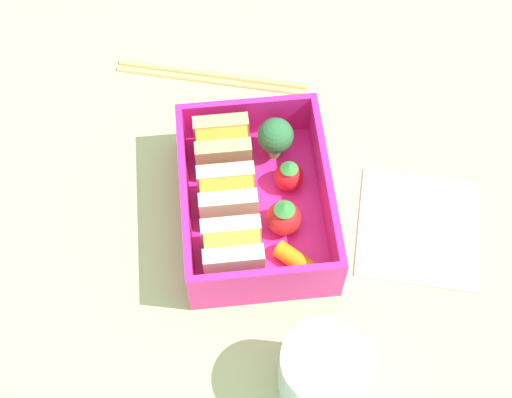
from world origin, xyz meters
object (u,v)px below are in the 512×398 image
carrot_stick_far_left (297,261)px  drinking_glass (322,373)px  chopstick_pair (212,76)px  folded_napkin (418,227)px  sandwich_center_left (227,197)px  strawberry_far_left (289,176)px  broccoli_floret (276,137)px  sandwich_left (233,251)px  sandwich_center (223,147)px  strawberry_left (284,217)px

carrot_stick_far_left → drinking_glass: (-10.06, -0.45, 1.55)cm
chopstick_pair → folded_napkin: 25.47cm
sandwich_center_left → strawberry_far_left: sandwich_center_left is taller
sandwich_center_left → folded_napkin: (-2.95, -16.65, -3.29)cm
strawberry_far_left → drinking_glass: size_ratio=0.46×
strawberry_far_left → drinking_glass: (-18.05, -0.16, 0.88)cm
broccoli_floret → drinking_glass: bearing=-177.4°
strawberry_far_left → drinking_glass: drinking_glass is taller
sandwich_left → chopstick_pair: size_ratio=0.26×
sandwich_center → folded_napkin: (-8.08, -16.65, -3.29)cm
folded_napkin → carrot_stick_far_left: bearing=104.6°
chopstick_pair → strawberry_left: bearing=-164.5°
chopstick_pair → folded_napkin: chopstick_pair is taller
sandwich_left → chopstick_pair: bearing=1.0°
carrot_stick_far_left → sandwich_left: bearing=81.8°
sandwich_center → broccoli_floret: same height
strawberry_left → drinking_glass: bearing=-175.4°
carrot_stick_far_left → folded_napkin: 11.85cm
sandwich_left → carrot_stick_far_left: size_ratio=1.23×
sandwich_left → drinking_glass: bearing=-152.0°
chopstick_pair → carrot_stick_far_left: bearing=-165.5°
drinking_glass → folded_napkin: 17.29cm
sandwich_left → folded_napkin: bearing=-82.5°
sandwich_center_left → drinking_glass: size_ratio=0.70×
sandwich_left → sandwich_center_left: size_ratio=1.00×
sandwich_center → chopstick_pair: bearing=1.9°
sandwich_center → chopstick_pair: (10.86, 0.37, -3.14)cm
drinking_glass → folded_napkin: (13.02, -10.89, -3.32)cm
drinking_glass → folded_napkin: bearing=-39.9°
sandwich_center → chopstick_pair: 11.31cm
sandwich_center → drinking_glass: bearing=-164.7°
sandwich_center_left → sandwich_center: size_ratio=1.00×
strawberry_far_left → chopstick_pair: strawberry_far_left is taller
sandwich_center → strawberry_far_left: bearing=-118.5°
folded_napkin → strawberry_left: bearing=86.1°
sandwich_left → strawberry_left: 5.57cm
carrot_stick_far_left → chopstick_pair: carrot_stick_far_left is taller
sandwich_center → chopstick_pair: sandwich_center is taller
carrot_stick_far_left → broccoli_floret: size_ratio=0.88×
sandwich_left → sandwich_center: bearing=0.0°
folded_napkin → strawberry_far_left: bearing=65.5°
strawberry_left → chopstick_pair: 18.96cm
sandwich_center_left → drinking_glass: 16.97cm
chopstick_pair → drinking_glass: drinking_glass is taller
carrot_stick_far_left → strawberry_left: bearing=10.1°
strawberry_far_left → chopstick_pair: bearing=23.2°
sandwich_center_left → strawberry_left: sandwich_center_left is taller
broccoli_floret → folded_napkin: size_ratio=0.41×
sandwich_center_left → chopstick_pair: (16.00, 0.37, -3.14)cm
carrot_stick_far_left → chopstick_pair: (21.90, 5.68, -1.62)cm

